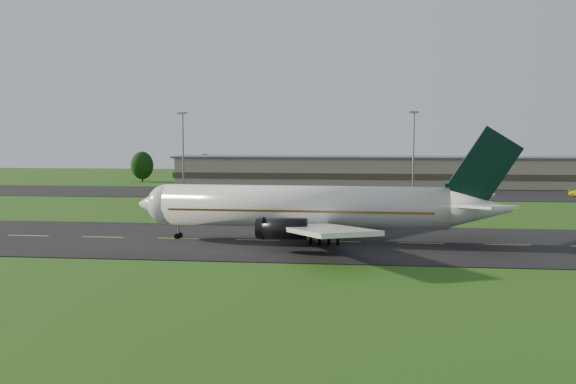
# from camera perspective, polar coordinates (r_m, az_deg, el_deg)

# --- Properties ---
(ground) EXTENTS (360.00, 360.00, 0.00)m
(ground) POSITION_cam_1_polar(r_m,az_deg,el_deg) (86.90, 11.78, -4.54)
(ground) COLOR #214D13
(ground) RESTS_ON ground
(taxiway) EXTENTS (220.00, 30.00, 0.10)m
(taxiway) POSITION_cam_1_polar(r_m,az_deg,el_deg) (86.89, 11.78, -4.50)
(taxiway) COLOR black
(taxiway) RESTS_ON ground
(apron) EXTENTS (260.00, 30.00, 0.10)m
(apron) POSITION_cam_1_polar(r_m,az_deg,el_deg) (158.18, 9.44, -0.17)
(apron) COLOR black
(apron) RESTS_ON ground
(airliner) EXTENTS (51.27, 42.17, 15.57)m
(airliner) POSITION_cam_1_polar(r_m,az_deg,el_deg) (86.14, 1.98, -1.38)
(airliner) COLOR white
(airliner) RESTS_ON ground
(terminal) EXTENTS (145.00, 16.00, 8.40)m
(terminal) POSITION_cam_1_polar(r_m,az_deg,el_deg) (182.38, 11.10, 1.73)
(terminal) COLOR tan
(terminal) RESTS_ON ground
(light_mast_west) EXTENTS (2.40, 1.20, 20.35)m
(light_mast_west) POSITION_cam_1_polar(r_m,az_deg,el_deg) (171.91, -9.32, 4.48)
(light_mast_west) COLOR gray
(light_mast_west) RESTS_ON ground
(light_mast_centre) EXTENTS (2.40, 1.20, 20.35)m
(light_mast_centre) POSITION_cam_1_polar(r_m,az_deg,el_deg) (165.84, 11.10, 4.43)
(light_mast_centre) COLOR gray
(light_mast_centre) RESTS_ON ground
(tree_line) EXTENTS (194.12, 8.45, 10.23)m
(tree_line) POSITION_cam_1_polar(r_m,az_deg,el_deg) (194.65, 18.08, 2.04)
(tree_line) COLOR black
(tree_line) RESTS_ON ground
(service_vehicle_a) EXTENTS (1.81, 4.43, 1.50)m
(service_vehicle_a) POSITION_cam_1_polar(r_m,az_deg,el_deg) (153.16, -2.54, 0.02)
(service_vehicle_a) COLOR #C2790B
(service_vehicle_a) RESTS_ON apron
(service_vehicle_b) EXTENTS (3.83, 1.97, 1.20)m
(service_vehicle_b) POSITION_cam_1_polar(r_m,az_deg,el_deg) (164.87, 6.29, 0.30)
(service_vehicle_b) COLOR #A10A17
(service_vehicle_b) RESTS_ON apron
(service_vehicle_c) EXTENTS (2.98, 4.60, 1.18)m
(service_vehicle_c) POSITION_cam_1_polar(r_m,az_deg,el_deg) (160.24, 15.87, -0.00)
(service_vehicle_c) COLOR silver
(service_vehicle_c) RESTS_ON apron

